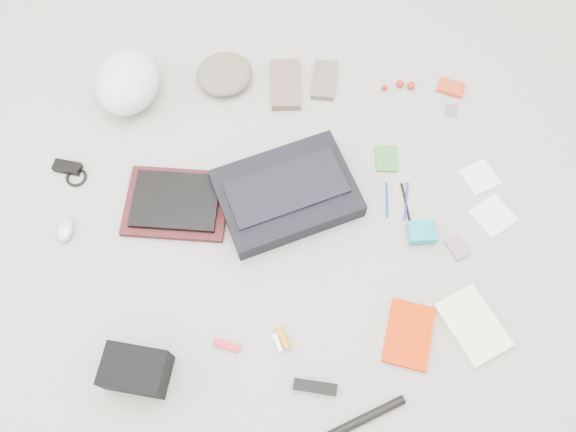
{
  "coord_description": "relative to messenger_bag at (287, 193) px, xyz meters",
  "views": [
    {
      "loc": [
        -0.05,
        -0.76,
        1.79
      ],
      "look_at": [
        0.0,
        0.0,
        0.05
      ],
      "focal_mm": 35.0,
      "sensor_mm": 36.0,
      "label": 1
    }
  ],
  "objects": [
    {
      "name": "mitten_right",
      "position": [
        0.18,
        0.49,
        -0.03
      ],
      "size": [
        0.12,
        0.19,
        0.03
      ],
      "primitive_type": "cube",
      "rotation": [
        0.0,
        0.0,
        -0.18
      ],
      "color": "#60574B",
      "rests_on": "ground_plane"
    },
    {
      "name": "beanie",
      "position": [
        -0.2,
        0.52,
        -0.0
      ],
      "size": [
        0.27,
        0.26,
        0.08
      ],
      "primitive_type": "ellipsoid",
      "rotation": [
        0.0,
        0.0,
        0.31
      ],
      "color": "#645A4A",
      "rests_on": "ground_plane"
    },
    {
      "name": "pen_black",
      "position": [
        0.42,
        -0.04,
        -0.03
      ],
      "size": [
        0.02,
        0.15,
        0.01
      ],
      "primitive_type": "cylinder",
      "rotation": [
        1.57,
        0.0,
        0.05
      ],
      "color": "black",
      "rests_on": "ground_plane"
    },
    {
      "name": "notepad",
      "position": [
        0.37,
        0.13,
        -0.03
      ],
      "size": [
        0.09,
        0.11,
        0.01
      ],
      "primitive_type": "cube",
      "rotation": [
        0.0,
        0.0,
        -0.09
      ],
      "color": "#317633",
      "rests_on": "ground_plane"
    },
    {
      "name": "toiletry_tube_orange",
      "position": [
        -0.04,
        -0.49,
        -0.03
      ],
      "size": [
        0.05,
        0.08,
        0.02
      ],
      "primitive_type": "cylinder",
      "rotation": [
        1.57,
        0.0,
        0.38
      ],
      "color": "orange",
      "rests_on": "ground_plane"
    },
    {
      "name": "laptop_sleeve",
      "position": [
        -0.39,
        -0.0,
        -0.03
      ],
      "size": [
        0.39,
        0.31,
        0.02
      ],
      "primitive_type": "cube",
      "rotation": [
        0.0,
        0.0,
        -0.14
      ],
      "color": "#3E1317",
      "rests_on": "ground_plane"
    },
    {
      "name": "multitool",
      "position": [
        -0.22,
        -0.5,
        -0.03
      ],
      "size": [
        0.09,
        0.05,
        0.01
      ],
      "primitive_type": "cube",
      "rotation": [
        0.0,
        0.0,
        -0.35
      ],
      "color": "red",
      "rests_on": "ground_plane"
    },
    {
      "name": "u_lock",
      "position": [
        0.04,
        -0.65,
        -0.02
      ],
      "size": [
        0.14,
        0.06,
        0.03
      ],
      "primitive_type": "cube",
      "rotation": [
        0.0,
        0.0,
        -0.21
      ],
      "color": "black",
      "rests_on": "ground_plane"
    },
    {
      "name": "altoids_tin",
      "position": [
        0.66,
        0.42,
        -0.03
      ],
      "size": [
        0.12,
        0.1,
        0.02
      ],
      "primitive_type": "cube",
      "rotation": [
        0.0,
        0.0,
        -0.43
      ],
      "color": "#B93C1E",
      "rests_on": "ground_plane"
    },
    {
      "name": "power_brick",
      "position": [
        -0.78,
        0.17,
        -0.02
      ],
      "size": [
        0.11,
        0.07,
        0.03
      ],
      "primitive_type": "cube",
      "rotation": [
        0.0,
        0.0,
        -0.28
      ],
      "color": "black",
      "rests_on": "ground_plane"
    },
    {
      "name": "mitten_left",
      "position": [
        0.03,
        0.48,
        -0.02
      ],
      "size": [
        0.12,
        0.22,
        0.03
      ],
      "primitive_type": "cube",
      "rotation": [
        0.0,
        0.0,
        -0.04
      ],
      "color": "brown",
      "rests_on": "ground_plane"
    },
    {
      "name": "messenger_bag",
      "position": [
        0.0,
        0.0,
        0.0
      ],
      "size": [
        0.54,
        0.45,
        0.08
      ],
      "primitive_type": "cube",
      "rotation": [
        0.0,
        0.0,
        0.3
      ],
      "color": "black",
      "rests_on": "ground_plane"
    },
    {
      "name": "laptop",
      "position": [
        -0.39,
        -0.0,
        -0.0
      ],
      "size": [
        0.32,
        0.25,
        0.02
      ],
      "primitive_type": "cube",
      "rotation": [
        0.0,
        0.0,
        -0.14
      ],
      "color": "black",
      "rests_on": "laptop_sleeve"
    },
    {
      "name": "lollipop_c",
      "position": [
        0.51,
        0.44,
        -0.02
      ],
      "size": [
        0.04,
        0.04,
        0.03
      ],
      "primitive_type": "sphere",
      "rotation": [
        0.0,
        0.0,
        -0.3
      ],
      "color": "red",
      "rests_on": "ground_plane"
    },
    {
      "name": "bike_helmet",
      "position": [
        -0.56,
        0.48,
        0.05
      ],
      "size": [
        0.29,
        0.33,
        0.17
      ],
      "primitive_type": "ellipsoid",
      "rotation": [
        0.0,
        0.0,
        -0.22
      ],
      "color": "silver",
      "rests_on": "ground_plane"
    },
    {
      "name": "bag_flap",
      "position": [
        0.0,
        0.0,
        0.04
      ],
      "size": [
        0.44,
        0.29,
        0.01
      ],
      "primitive_type": "cube",
      "rotation": [
        0.0,
        0.0,
        0.3
      ],
      "color": "black",
      "rests_on": "messenger_bag"
    },
    {
      "name": "lollipop_b",
      "position": [
        0.47,
        0.45,
        -0.02
      ],
      "size": [
        0.03,
        0.03,
        0.03
      ],
      "primitive_type": "sphere",
      "rotation": [
        0.0,
        0.0,
        0.18
      ],
      "color": "#A01A12",
      "rests_on": "ground_plane"
    },
    {
      "name": "cable_coil",
      "position": [
        -0.75,
        0.13,
        -0.03
      ],
      "size": [
        0.1,
        0.1,
        0.01
      ],
      "primitive_type": "torus",
      "rotation": [
        0.0,
        0.0,
        0.43
      ],
      "color": "black",
      "rests_on": "ground_plane"
    },
    {
      "name": "book_red",
      "position": [
        0.35,
        -0.51,
        -0.03
      ],
      "size": [
        0.2,
        0.24,
        0.02
      ],
      "primitive_type": "cube",
      "rotation": [
        0.0,
        0.0,
        -0.31
      ],
      "color": "red",
      "rests_on": "ground_plane"
    },
    {
      "name": "napkin_top",
      "position": [
        0.7,
        0.04,
        -0.04
      ],
      "size": [
        0.14,
        0.14,
        0.01
      ],
      "primitive_type": "cube",
      "rotation": [
        0.0,
        0.0,
        0.38
      ],
      "color": "silver",
      "rests_on": "ground_plane"
    },
    {
      "name": "accordion_wallet",
      "position": [
        0.45,
        -0.17,
        -0.02
      ],
      "size": [
        0.09,
        0.07,
        0.05
      ],
      "primitive_type": "cube",
      "rotation": [
        0.0,
        0.0,
        0.01
      ],
      "color": "teal",
      "rests_on": "ground_plane"
    },
    {
      "name": "ground_plane",
      "position": [
        -0.0,
        -0.09,
        -0.04
      ],
      "size": [
        4.0,
        4.0,
        0.0
      ],
      "primitive_type": "plane",
      "color": "gray"
    },
    {
      "name": "pen_blue",
      "position": [
        0.35,
        -0.03,
        -0.03
      ],
      "size": [
        0.02,
        0.14,
        0.01
      ],
      "primitive_type": "cylinder",
      "rotation": [
        1.57,
        0.0,
        -0.12
      ],
      "color": "#0D3097",
      "rests_on": "ground_plane"
    },
    {
      "name": "book_white",
      "position": [
        0.56,
        -0.49,
        -0.03
      ],
      "size": [
        0.23,
        0.27,
        0.02
      ],
      "primitive_type": "cube",
      "rotation": [
        0.0,
        0.0,
        0.42
      ],
      "color": "beige",
      "rests_on": "ground_plane"
    },
    {
      "name": "bike_pump",
      "position": [
        0.17,
        -0.76,
        -0.02
      ],
      "size": [
        0.29,
        0.13,
        0.03
      ],
      "primitive_type": "cylinder",
      "rotation": [
        0.0,
        1.57,
        0.36
      ],
      "color": "black",
      "rests_on": "ground_plane"
    },
    {
      "name": "card_deck",
      "position": [
        0.56,
        -0.23,
        -0.03
      ],
      "size": [
        0.08,
        0.09,
        0.01
      ],
      "primitive_type": "cube",
      "rotation": [
        0.0,
        0.0,
        0.41
      ],
      "color": "gray",
      "rests_on": "ground_plane"
    },
    {
      "name": "napkin_bottom",
      "position": [
        0.71,
        -0.12,
        -0.03
      ],
      "size": [
        0.17,
        0.17,
        0.01
      ],
      "primitive_type": "cube",
      "rotation": [
        0.0,
        0.0,
        0.52
      ],
      "color": "silver",
      "rests_on": "ground_plane"
    },
    {
      "name": "pen_navy",
      "position": [
        0.42,
        -0.04,
        -0.03
      ],
      "size": [
        0.04,
        0.15,
        0.01
      ],
      "primitive_type": "cylinder",
      "rotation": [
        1.57,
        0.0,
        -0.22
      ],
      "color": "navy",
      "rests_on": "ground_plane"
    },
    {
      "name": "lollipop_a",
      "position": [
        0.41,
        0.44,
        -0.03
      ],
      "size": [
        0.03,
        0.03,
        0.02
      ],
      "primitive_type": "sphere",
      "rotation": [
        0.0,
        0.0,
        -0.33
      ],
      "color": "#B11408",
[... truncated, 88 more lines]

